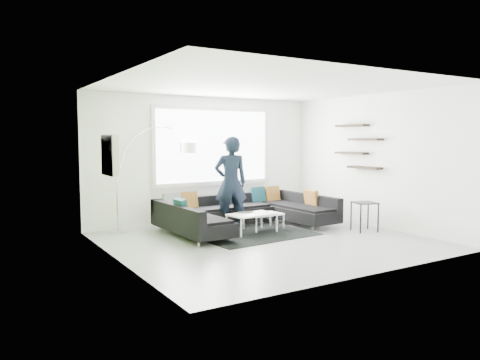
% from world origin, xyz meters
% --- Properties ---
extents(ground, '(5.50, 5.50, 0.00)m').
position_xyz_m(ground, '(0.00, 0.00, 0.00)').
color(ground, gray).
rests_on(ground, ground).
extents(room_shell, '(5.54, 5.04, 2.82)m').
position_xyz_m(room_shell, '(0.04, 0.21, 1.81)').
color(room_shell, white).
rests_on(room_shell, ground).
extents(sectional_sofa, '(3.46, 2.20, 0.73)m').
position_xyz_m(sectional_sofa, '(0.30, 1.17, 0.32)').
color(sectional_sofa, black).
rests_on(sectional_sofa, ground).
extents(rug, '(2.35, 1.78, 0.01)m').
position_xyz_m(rug, '(0.09, 0.63, 0.01)').
color(rug, black).
rests_on(rug, ground).
extents(coffee_table, '(1.25, 0.80, 0.39)m').
position_xyz_m(coffee_table, '(0.35, 0.84, 0.20)').
color(coffee_table, white).
rests_on(coffee_table, ground).
extents(arc_lamp, '(2.07, 0.98, 2.13)m').
position_xyz_m(arc_lamp, '(-2.11, 2.20, 1.06)').
color(arc_lamp, silver).
rests_on(arc_lamp, ground).
extents(side_table, '(0.54, 0.54, 0.59)m').
position_xyz_m(side_table, '(2.18, -0.27, 0.30)').
color(side_table, black).
rests_on(side_table, ground).
extents(person, '(0.91, 0.78, 1.91)m').
position_xyz_m(person, '(0.06, 1.46, 0.96)').
color(person, black).
rests_on(person, ground).
extents(laptop, '(0.37, 0.28, 0.03)m').
position_xyz_m(laptop, '(0.08, 0.85, 0.40)').
color(laptop, black).
rests_on(laptop, coffee_table).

